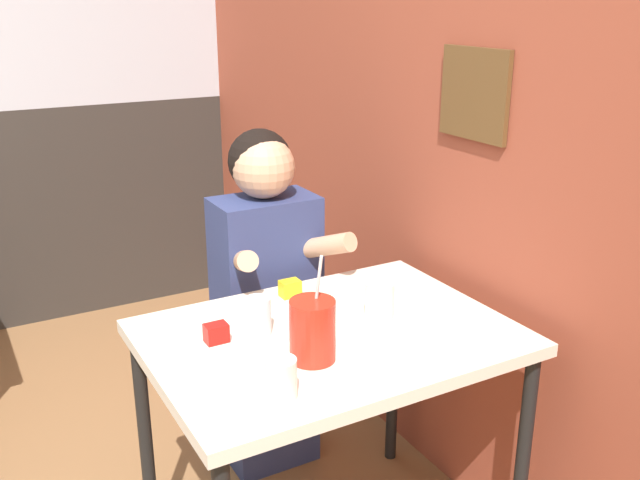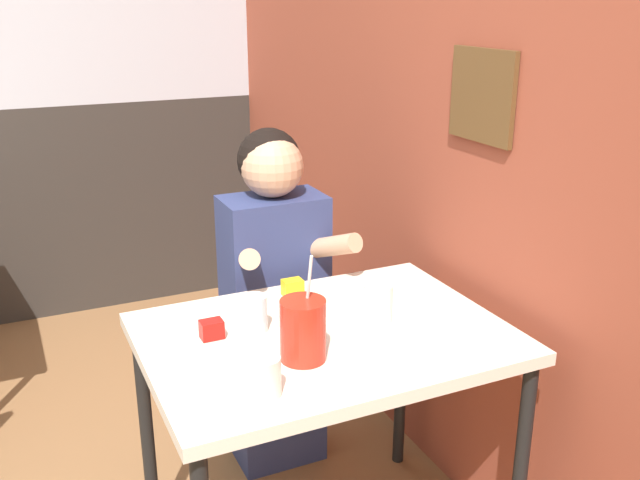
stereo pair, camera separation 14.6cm
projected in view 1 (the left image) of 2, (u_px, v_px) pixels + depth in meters
brick_wall_right at (344, 68)px, 2.75m from camera, size 0.08×4.50×2.70m
main_table at (329, 357)px, 1.95m from camera, size 0.97×0.71×0.76m
person_seated at (267, 297)px, 2.43m from camera, size 0.42×0.41×1.22m
cocktail_pitcher at (312, 330)px, 1.76m from camera, size 0.12×0.12×0.28m
glass_near_pitcher at (258, 316)px, 1.90m from camera, size 0.07×0.07×0.10m
glass_center at (379, 301)px, 1.99m from camera, size 0.08×0.08×0.11m
glass_far_side at (281, 378)px, 1.60m from camera, size 0.07×0.07×0.10m
condiment_ketchup at (216, 333)px, 1.87m from camera, size 0.06×0.04×0.05m
condiment_mustard at (290, 288)px, 2.15m from camera, size 0.06×0.04×0.05m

